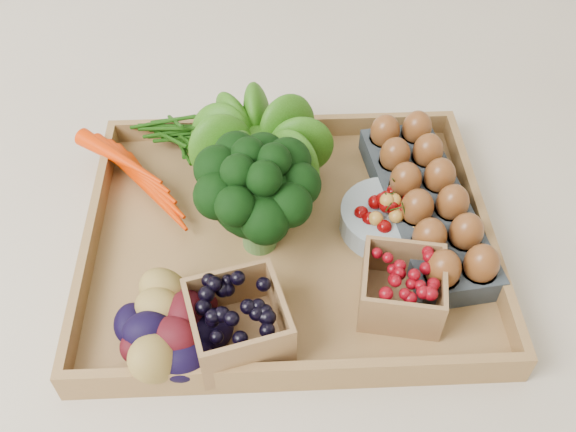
{
  "coord_description": "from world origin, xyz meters",
  "views": [
    {
      "loc": [
        -0.03,
        -0.58,
        0.7
      ],
      "look_at": [
        0.0,
        0.0,
        0.06
      ],
      "focal_mm": 40.0,
      "sensor_mm": 36.0,
      "label": 1
    }
  ],
  "objects_px": {
    "broccoli": "(258,213)",
    "egg_carton": "(425,207)",
    "cherry_bowl": "(388,219)",
    "tray": "(288,241)"
  },
  "relations": [
    {
      "from": "tray",
      "to": "broccoli",
      "type": "relative_size",
      "value": 3.52
    },
    {
      "from": "tray",
      "to": "broccoli",
      "type": "distance_m",
      "value": 0.08
    },
    {
      "from": "cherry_bowl",
      "to": "egg_carton",
      "type": "xyz_separation_m",
      "value": [
        0.06,
        0.02,
        0.0
      ]
    },
    {
      "from": "broccoli",
      "to": "egg_carton",
      "type": "distance_m",
      "value": 0.24
    },
    {
      "from": "broccoli",
      "to": "egg_carton",
      "type": "relative_size",
      "value": 0.49
    },
    {
      "from": "broccoli",
      "to": "cherry_bowl",
      "type": "relative_size",
      "value": 1.17
    },
    {
      "from": "broccoli",
      "to": "egg_carton",
      "type": "xyz_separation_m",
      "value": [
        0.24,
        0.04,
        -0.04
      ]
    },
    {
      "from": "egg_carton",
      "to": "tray",
      "type": "bearing_deg",
      "value": -178.1
    },
    {
      "from": "tray",
      "to": "broccoli",
      "type": "height_order",
      "value": "broccoli"
    },
    {
      "from": "tray",
      "to": "egg_carton",
      "type": "xyz_separation_m",
      "value": [
        0.2,
        0.03,
        0.03
      ]
    }
  ]
}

